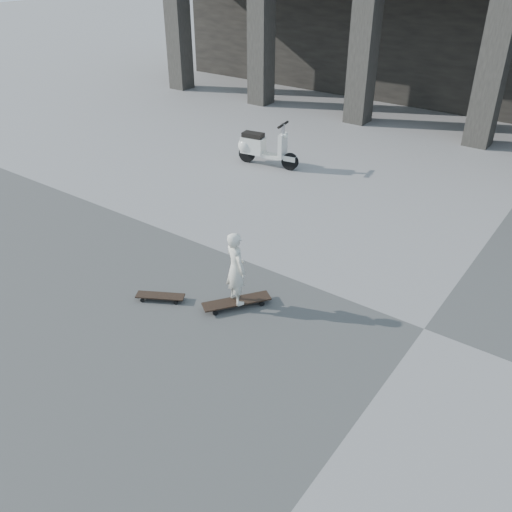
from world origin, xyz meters
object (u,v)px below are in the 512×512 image
Objects in this scene: longboard at (237,302)px; skateboard_spare at (160,296)px; child at (236,268)px; scooter at (258,147)px.

longboard reaches higher than skateboard_spare.
scooter is at bearing -33.12° from child.
child is at bearing -66.19° from scooter.
skateboard_spare is (-1.06, -0.56, -0.01)m from longboard.
child reaches higher than scooter.
scooter is at bearing 81.78° from skateboard_spare.
longboard is at bearing -1.37° from skateboard_spare.
child is at bearing 152.09° from longboard.
scooter is at bearing 68.13° from longboard.
child is (-0.00, -0.00, 0.60)m from longboard.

